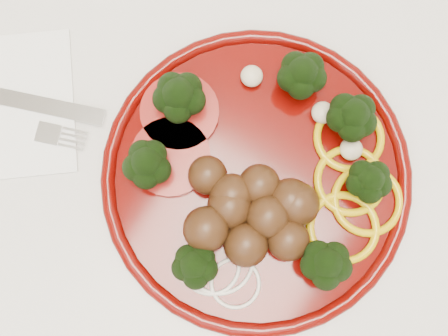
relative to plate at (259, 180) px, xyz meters
The scene contains 2 objects.
counter 0.47m from the plate, 44.46° to the left, with size 2.40×0.60×0.90m.
plate is the anchor object (origin of this frame).
Camera 1 is at (-0.01, 1.59, 1.44)m, focal length 45.00 mm.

